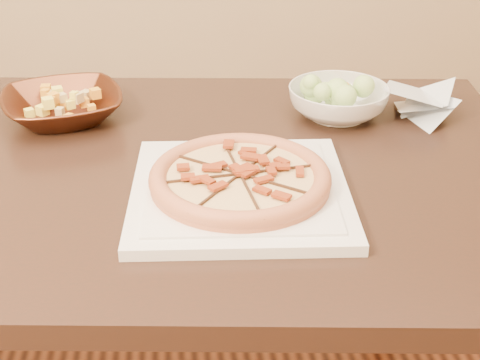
# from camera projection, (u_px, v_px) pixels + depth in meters

# --- Properties ---
(dining_table) EXTENTS (1.38, 0.97, 0.75)m
(dining_table) POSITION_uv_depth(u_px,v_px,m) (163.00, 218.00, 1.20)
(dining_table) COLOR black
(dining_table) RESTS_ON floor
(plate) EXTENTS (0.36, 0.36, 0.02)m
(plate) POSITION_uv_depth(u_px,v_px,m) (240.00, 191.00, 1.04)
(plate) COLOR silver
(plate) RESTS_ON dining_table
(pizza) EXTENTS (0.28, 0.28, 0.03)m
(pizza) POSITION_uv_depth(u_px,v_px,m) (240.00, 178.00, 1.03)
(pizza) COLOR #B86947
(pizza) RESTS_ON plate
(bronze_bowl) EXTENTS (0.28, 0.28, 0.06)m
(bronze_bowl) POSITION_uv_depth(u_px,v_px,m) (63.00, 107.00, 1.29)
(bronze_bowl) COLOR #552B19
(bronze_bowl) RESTS_ON dining_table
(mixed_dish) EXTENTS (0.11, 0.11, 0.03)m
(mixed_dish) POSITION_uv_depth(u_px,v_px,m) (59.00, 87.00, 1.27)
(mixed_dish) COLOR tan
(mixed_dish) RESTS_ON bronze_bowl
(salad_bowl) EXTENTS (0.24, 0.24, 0.06)m
(salad_bowl) POSITION_uv_depth(u_px,v_px,m) (338.00, 102.00, 1.30)
(salad_bowl) COLOR silver
(salad_bowl) RESTS_ON dining_table
(salad) EXTENTS (0.10, 0.10, 0.04)m
(salad) POSITION_uv_depth(u_px,v_px,m) (340.00, 79.00, 1.28)
(salad) COLOR #B6E576
(salad) RESTS_ON salad_bowl
(cling_film) EXTENTS (0.20, 0.18, 0.05)m
(cling_film) POSITION_uv_depth(u_px,v_px,m) (426.00, 106.00, 1.30)
(cling_film) COLOR silver
(cling_film) RESTS_ON dining_table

